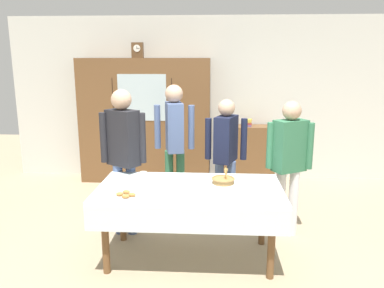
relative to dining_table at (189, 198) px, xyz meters
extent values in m
plane|color=tan|center=(0.00, 0.23, -0.67)|extent=(12.00, 12.00, 0.00)
cube|color=silver|center=(0.00, 2.88, 0.68)|extent=(6.40, 0.10, 2.70)
cylinder|color=brown|center=(-0.78, -0.31, -0.30)|extent=(0.07, 0.07, 0.74)
cylinder|color=brown|center=(0.78, -0.31, -0.30)|extent=(0.07, 0.07, 0.74)
cylinder|color=brown|center=(-0.78, 0.38, -0.30)|extent=(0.07, 0.07, 0.74)
cylinder|color=brown|center=(0.78, 0.38, -0.30)|extent=(0.07, 0.07, 0.74)
cube|color=silver|center=(0.00, 0.03, 0.09)|extent=(1.84, 0.96, 0.03)
cube|color=silver|center=(0.00, -0.45, -0.05)|extent=(1.84, 0.01, 0.24)
cube|color=brown|center=(-0.90, 2.59, 0.35)|extent=(2.12, 0.45, 2.03)
cube|color=silver|center=(-0.90, 2.36, 0.75)|extent=(0.76, 0.01, 0.73)
cube|color=black|center=(-1.37, 2.36, 0.24)|extent=(0.01, 0.01, 1.62)
cube|color=black|center=(-0.43, 2.36, 0.24)|extent=(0.01, 0.01, 1.62)
cube|color=brown|center=(-0.99, 2.59, 1.48)|extent=(0.18, 0.10, 0.24)
cylinder|color=white|center=(-0.99, 2.54, 1.51)|extent=(0.11, 0.01, 0.11)
cube|color=black|center=(-0.99, 2.53, 1.52)|extent=(0.00, 0.00, 0.04)
cube|color=black|center=(-0.97, 2.53, 1.51)|extent=(0.05, 0.00, 0.00)
cube|color=brown|center=(0.77, 2.64, -0.20)|extent=(0.93, 0.35, 0.94)
cube|color=#664C7A|center=(0.77, 2.64, 0.28)|extent=(0.15, 0.23, 0.03)
cube|color=#99332D|center=(0.77, 2.64, 0.32)|extent=(0.14, 0.20, 0.04)
cube|color=#B29333|center=(0.77, 2.64, 0.35)|extent=(0.13, 0.21, 0.02)
cube|color=#B29333|center=(0.77, 2.64, 0.37)|extent=(0.18, 0.18, 0.02)
cylinder|color=white|center=(0.65, -0.11, 0.11)|extent=(0.13, 0.13, 0.01)
cylinder|color=white|center=(0.65, -0.11, 0.14)|extent=(0.08, 0.08, 0.05)
torus|color=white|center=(0.69, -0.11, 0.14)|extent=(0.04, 0.01, 0.04)
cylinder|color=#47230F|center=(0.65, -0.11, 0.16)|extent=(0.06, 0.06, 0.01)
cylinder|color=white|center=(-0.19, 0.18, 0.11)|extent=(0.13, 0.13, 0.01)
cylinder|color=white|center=(-0.19, 0.18, 0.14)|extent=(0.08, 0.08, 0.05)
torus|color=white|center=(-0.16, 0.18, 0.14)|extent=(0.04, 0.01, 0.04)
cylinder|color=#47230F|center=(-0.19, 0.18, 0.16)|extent=(0.06, 0.06, 0.01)
cylinder|color=white|center=(-0.52, 0.31, 0.11)|extent=(0.13, 0.13, 0.01)
cylinder|color=white|center=(-0.52, 0.31, 0.14)|extent=(0.08, 0.08, 0.05)
torus|color=white|center=(-0.48, 0.31, 0.14)|extent=(0.04, 0.01, 0.04)
cylinder|color=white|center=(0.30, -0.15, 0.11)|extent=(0.13, 0.13, 0.01)
cylinder|color=white|center=(0.30, -0.15, 0.14)|extent=(0.08, 0.08, 0.05)
torus|color=white|center=(0.34, -0.15, 0.14)|extent=(0.04, 0.01, 0.04)
cylinder|color=white|center=(0.65, 0.27, 0.11)|extent=(0.13, 0.13, 0.01)
cylinder|color=white|center=(0.65, 0.27, 0.14)|extent=(0.08, 0.08, 0.05)
torus|color=white|center=(0.69, 0.27, 0.14)|extent=(0.04, 0.01, 0.04)
cylinder|color=#9E7542|center=(0.34, 0.17, 0.13)|extent=(0.22, 0.22, 0.05)
torus|color=#9E7542|center=(0.34, 0.17, 0.15)|extent=(0.24, 0.24, 0.02)
cylinder|color=tan|center=(0.36, 0.16, 0.20)|extent=(0.04, 0.03, 0.12)
cylinder|color=tan|center=(0.37, 0.17, 0.20)|extent=(0.03, 0.04, 0.12)
cylinder|color=tan|center=(0.36, 0.18, 0.20)|extent=(0.02, 0.04, 0.12)
cylinder|color=white|center=(-0.57, -0.28, 0.11)|extent=(0.28, 0.28, 0.01)
ellipsoid|color=#BC7F3D|center=(-0.51, -0.30, 0.13)|extent=(0.07, 0.05, 0.04)
ellipsoid|color=#BC7F3D|center=(-0.58, -0.22, 0.13)|extent=(0.07, 0.05, 0.04)
ellipsoid|color=#BC7F3D|center=(-0.63, -0.29, 0.13)|extent=(0.07, 0.05, 0.04)
ellipsoid|color=#BC7F3D|center=(-0.56, -0.34, 0.13)|extent=(0.07, 0.05, 0.04)
cube|color=silver|center=(-0.71, -0.05, 0.10)|extent=(0.10, 0.01, 0.00)
ellipsoid|color=silver|center=(-0.66, -0.05, 0.11)|extent=(0.03, 0.02, 0.01)
cube|color=silver|center=(0.11, -0.08, 0.10)|extent=(0.10, 0.01, 0.00)
ellipsoid|color=silver|center=(0.16, -0.08, 0.11)|extent=(0.03, 0.02, 0.01)
cylinder|color=slate|center=(0.31, 1.05, -0.29)|extent=(0.11, 0.11, 0.76)
cylinder|color=slate|center=(0.46, 1.05, -0.29)|extent=(0.11, 0.11, 0.76)
cube|color=#191E38|center=(0.38, 1.05, 0.38)|extent=(0.31, 0.41, 0.57)
sphere|color=tan|center=(0.38, 1.05, 0.77)|extent=(0.21, 0.21, 0.21)
cylinder|color=#191E38|center=(0.16, 1.05, 0.38)|extent=(0.08, 0.08, 0.51)
cylinder|color=#191E38|center=(0.60, 1.05, 0.38)|extent=(0.08, 0.08, 0.51)
cylinder|color=#33704C|center=(-0.35, 1.25, -0.25)|extent=(0.11, 0.11, 0.84)
cylinder|color=#33704C|center=(-0.20, 1.25, -0.25)|extent=(0.11, 0.11, 0.84)
cube|color=slate|center=(-0.28, 1.25, 0.49)|extent=(0.28, 0.40, 0.63)
sphere|color=tan|center=(-0.28, 1.25, 0.92)|extent=(0.23, 0.23, 0.23)
cylinder|color=slate|center=(-0.50, 1.25, 0.49)|extent=(0.08, 0.08, 0.57)
cylinder|color=slate|center=(-0.06, 1.25, 0.49)|extent=(0.08, 0.08, 0.57)
cylinder|color=silver|center=(1.01, 0.64, -0.28)|extent=(0.11, 0.11, 0.78)
cylinder|color=silver|center=(1.16, 0.64, -0.28)|extent=(0.11, 0.11, 0.78)
cube|color=#33704C|center=(1.09, 0.64, 0.40)|extent=(0.41, 0.35, 0.58)
sphere|color=tan|center=(1.09, 0.64, 0.80)|extent=(0.21, 0.21, 0.21)
cylinder|color=#33704C|center=(0.87, 0.64, 0.40)|extent=(0.08, 0.08, 0.52)
cylinder|color=#33704C|center=(1.31, 0.64, 0.40)|extent=(0.08, 0.08, 0.52)
cylinder|color=slate|center=(-0.86, 0.55, -0.25)|extent=(0.11, 0.11, 0.84)
cylinder|color=slate|center=(-0.71, 0.55, -0.25)|extent=(0.11, 0.11, 0.84)
cube|color=#232328|center=(-0.78, 0.55, 0.49)|extent=(0.41, 0.37, 0.63)
sphere|color=tan|center=(-0.78, 0.55, 0.91)|extent=(0.23, 0.23, 0.23)
cylinder|color=#232328|center=(-1.00, 0.55, 0.49)|extent=(0.08, 0.08, 0.57)
cylinder|color=#232328|center=(-0.56, 0.55, 0.49)|extent=(0.08, 0.08, 0.57)
camera|label=1|loc=(0.24, -3.57, 1.36)|focal=35.68mm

